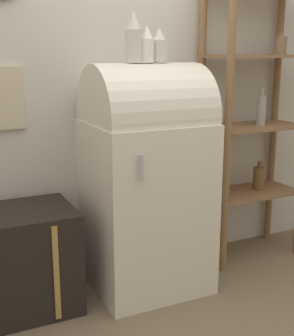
% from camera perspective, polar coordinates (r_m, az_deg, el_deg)
% --- Properties ---
extents(ground_plane, '(12.00, 12.00, 0.00)m').
position_cam_1_polar(ground_plane, '(2.90, 1.98, -15.75)').
color(ground_plane, '#7A664C').
extents(wall_back, '(7.00, 0.09, 2.70)m').
position_cam_1_polar(wall_back, '(3.04, -3.01, 12.32)').
color(wall_back, beige).
rests_on(wall_back, ground_plane).
extents(refrigerator, '(0.68, 0.66, 1.38)m').
position_cam_1_polar(refrigerator, '(2.82, -0.11, -0.86)').
color(refrigerator, silver).
rests_on(refrigerator, ground_plane).
extents(suitcase_trunk, '(0.73, 0.49, 0.59)m').
position_cam_1_polar(suitcase_trunk, '(2.77, -16.38, -11.00)').
color(suitcase_trunk, black).
rests_on(suitcase_trunk, ground_plane).
extents(shelf_unit, '(0.70, 0.38, 1.89)m').
position_cam_1_polar(shelf_unit, '(3.31, 13.00, 6.97)').
color(shelf_unit, olive).
rests_on(shelf_unit, ground_plane).
extents(vase_left, '(0.10, 0.10, 0.28)m').
position_cam_1_polar(vase_left, '(2.70, -1.63, 15.45)').
color(vase_left, beige).
rests_on(vase_left, refrigerator).
extents(vase_center, '(0.08, 0.08, 0.20)m').
position_cam_1_polar(vase_center, '(2.72, 0.08, 14.70)').
color(vase_center, white).
rests_on(vase_center, refrigerator).
extents(vase_right, '(0.09, 0.09, 0.19)m').
position_cam_1_polar(vase_right, '(2.77, 1.53, 14.57)').
color(vase_right, beige).
rests_on(vase_right, refrigerator).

